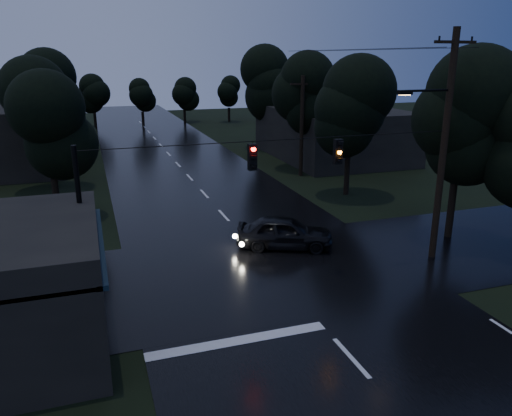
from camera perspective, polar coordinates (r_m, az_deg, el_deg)
main_road at (r=38.32m, az=-7.60°, el=3.45°), size 12.00×120.00×0.02m
cross_street at (r=21.77m, az=1.80°, el=-7.03°), size 60.00×9.00×0.02m
building_far_right at (r=46.20m, az=8.73°, el=8.49°), size 10.00×14.00×4.40m
building_far_left at (r=47.57m, az=-27.13°, el=7.44°), size 10.00×16.00×5.00m
utility_pole_main at (r=23.03m, az=20.54°, el=6.93°), size 3.50×0.30×10.00m
utility_pole_far at (r=38.17m, az=5.25°, el=9.41°), size 2.00×0.30×7.50m
anchor_pole_left at (r=18.57m, az=-19.23°, el=-2.37°), size 0.18×0.18×6.00m
span_signals at (r=19.49m, az=4.52°, el=6.25°), size 15.00×0.37×1.12m
tree_corner_near at (r=26.10m, az=22.46°, el=9.42°), size 4.48×4.48×9.44m
tree_left_a at (r=28.92m, az=-22.70°, el=8.51°), size 3.92×3.92×8.26m
tree_left_b at (r=36.86m, az=-23.00°, el=10.62°), size 4.20×4.20×8.85m
tree_left_c at (r=46.82m, az=-23.04°, el=12.15°), size 4.48×4.48×9.44m
tree_right_a at (r=32.94m, az=10.74°, el=11.04°), size 4.20×4.20×8.85m
tree_right_b at (r=40.30m, az=5.90°, el=12.81°), size 4.48×4.48×9.44m
tree_right_c at (r=49.75m, az=1.69°, el=14.09°), size 4.76×4.76×10.03m
car at (r=23.91m, az=3.30°, el=-2.79°), size 4.93×3.45×1.56m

